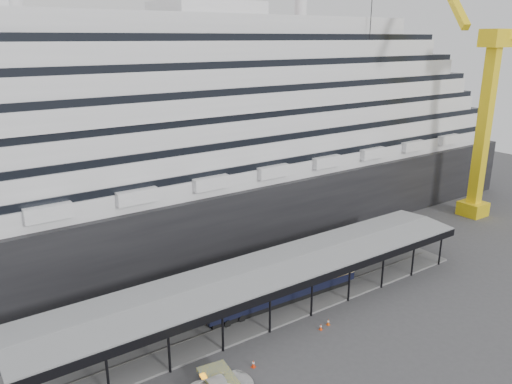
% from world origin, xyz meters
% --- Properties ---
extents(ground, '(200.00, 200.00, 0.00)m').
position_xyz_m(ground, '(0.00, 0.00, 0.00)').
color(ground, '#3E3E40').
rests_on(ground, ground).
extents(cruise_ship, '(130.00, 30.00, 43.90)m').
position_xyz_m(cruise_ship, '(0.05, 32.00, 18.35)').
color(cruise_ship, black).
rests_on(cruise_ship, ground).
extents(platform_canopy, '(56.00, 9.18, 5.30)m').
position_xyz_m(platform_canopy, '(0.00, 5.00, 2.36)').
color(platform_canopy, slate).
rests_on(platform_canopy, ground).
extents(crane_yellow, '(23.83, 18.78, 47.60)m').
position_xyz_m(crane_yellow, '(47.06, 10.54, 19.96)').
color(crane_yellow, yellow).
rests_on(crane_yellow, ground).
extents(pullman_carriage, '(20.46, 3.48, 19.99)m').
position_xyz_m(pullman_carriage, '(1.89, 5.00, 2.45)').
color(pullman_carriage, black).
rests_on(pullman_carriage, ground).
extents(traffic_cone_left, '(0.52, 0.52, 0.77)m').
position_xyz_m(traffic_cone_left, '(-7.64, -2.93, 0.38)').
color(traffic_cone_left, red).
rests_on(traffic_cone_left, ground).
extents(traffic_cone_mid, '(0.45, 0.45, 0.70)m').
position_xyz_m(traffic_cone_mid, '(1.86, -1.84, 0.35)').
color(traffic_cone_mid, '#E03E0C').
rests_on(traffic_cone_mid, ground).
extents(traffic_cone_right, '(0.37, 0.37, 0.70)m').
position_xyz_m(traffic_cone_right, '(3.17, -1.60, 0.35)').
color(traffic_cone_right, '#E8510C').
rests_on(traffic_cone_right, ground).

